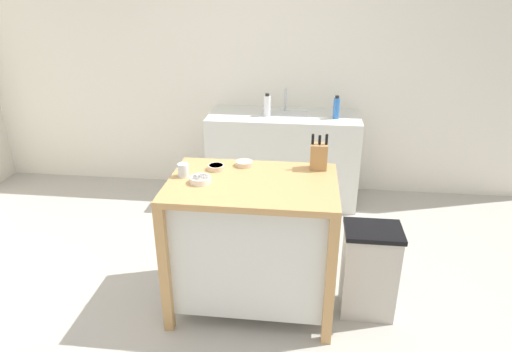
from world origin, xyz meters
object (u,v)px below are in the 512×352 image
Objects in this scene: bowl_ceramic_small at (244,163)px; kitchen_island at (252,238)px; bowl_ceramic_wide at (216,167)px; trash_bin at (369,271)px; bowl_stoneware_deep at (200,180)px; knife_block at (319,156)px; sink_faucet at (285,100)px; bottle_hand_soap at (336,108)px; drinking_cup at (183,170)px; bottle_spray_cleaner at (267,105)px.

kitchen_island is at bearing -71.05° from bowl_ceramic_small.
trash_bin is (1.02, -0.17, -0.61)m from bowl_ceramic_wide.
knife_block is at bearing 23.39° from bowl_stoneware_deep.
knife_block is at bearing -78.86° from sink_faucet.
bottle_hand_soap is (0.90, 1.64, 0.05)m from bowl_stoneware_deep.
bowl_stoneware_deep is 1.87m from bottle_hand_soap.
bottle_hand_soap reaches higher than drinking_cup.
bottle_spray_cleaner and bottle_hand_soap have the same top height.
knife_block reaches higher than bottle_hand_soap.
bowl_ceramic_small is at bearing 163.58° from trash_bin.
knife_block is at bearing 15.10° from drinking_cup.
bowl_ceramic_small is 0.54× the size of bottle_spray_cleaner.
bottle_hand_soap is at bearing 61.27° from bowl_stoneware_deep.
bowl_ceramic_small is 1.56m from sink_faucet.
bottle_spray_cleaner is (-0.82, 1.60, 0.67)m from trash_bin.
bowl_ceramic_small is (-0.09, 0.25, 0.42)m from kitchen_island.
drinking_cup is 1.87m from bottle_hand_soap.
kitchen_island is at bearing -93.24° from sink_faucet.
bowl_stoneware_deep is (-0.72, -0.31, -0.07)m from knife_block.
knife_block is (0.41, 0.25, 0.49)m from kitchen_island.
knife_block is 1.12× the size of bottle_hand_soap.
sink_faucet is at bearing 77.37° from bowl_stoneware_deep.
bottle_hand_soap is at bearing 82.26° from knife_block.
drinking_cup is 0.40× the size of bottle_spray_cleaner.
knife_block is 1.09× the size of sink_faucet.
trash_bin is at bearing -0.17° from kitchen_island.
knife_block is 2.15× the size of bowl_ceramic_wide.
kitchen_island is 4.78× the size of sink_faucet.
bowl_ceramic_wide is (-0.26, 0.16, 0.42)m from kitchen_island.
bowl_stoneware_deep is 0.15m from drinking_cup.
bottle_hand_soap reaches higher than bowl_ceramic_wide.
sink_faucet reaches higher than bowl_ceramic_small.
trash_bin is at bearing -16.42° from bowl_ceramic_small.
bowl_ceramic_small is 0.19m from bowl_ceramic_wide.
bowl_stoneware_deep is at bearing -102.63° from sink_faucet.
bowl_ceramic_wide is at bearing 36.89° from drinking_cup.
kitchen_island is at bearing -87.98° from bottle_spray_cleaner.
trash_bin is (0.36, -0.26, -0.69)m from knife_block.
bowl_ceramic_wide is at bearing 147.84° from kitchen_island.
trash_bin is 2.03m from sink_faucet.
bowl_ceramic_wide is at bearing 76.05° from bowl_stoneware_deep.
bottle_hand_soap reaches higher than bowl_stoneware_deep.
bowl_ceramic_small is at bearing 26.15° from bowl_ceramic_wide.
drinking_cup is at bearing -107.03° from sink_faucet.
sink_faucet reaches higher than trash_bin.
bottle_hand_soap is (0.59, 1.59, 0.47)m from kitchen_island.
bowl_ceramic_wide is 0.52× the size of bottle_hand_soap.
bowl_ceramic_small is 0.89× the size of bowl_stoneware_deep.
kitchen_island is 4.92× the size of bottle_hand_soap.
bowl_ceramic_small is 0.52× the size of sink_faucet.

